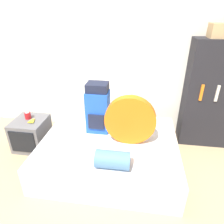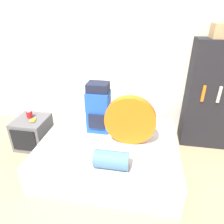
# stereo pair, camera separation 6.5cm
# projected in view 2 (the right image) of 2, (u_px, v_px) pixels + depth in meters

# --- Properties ---
(ground_plane) EXTENTS (16.00, 16.00, 0.00)m
(ground_plane) POSITION_uv_depth(u_px,v_px,m) (85.00, 200.00, 2.46)
(ground_plane) COLOR tan
(wall_back) EXTENTS (8.00, 0.05, 2.60)m
(wall_back) POSITION_uv_depth(u_px,v_px,m) (111.00, 61.00, 3.46)
(wall_back) COLOR silver
(wall_back) RESTS_ON ground_plane
(bed) EXTENTS (1.92, 1.56, 0.42)m
(bed) POSITION_uv_depth(u_px,v_px,m) (109.00, 151.00, 2.97)
(bed) COLOR silver
(bed) RESTS_ON ground_plane
(backpack) EXTENTS (0.33, 0.30, 0.76)m
(backpack) POSITION_uv_depth(u_px,v_px,m) (98.00, 108.00, 2.95)
(backpack) COLOR blue
(backpack) RESTS_ON bed
(tent_bag) EXTENTS (0.69, 0.12, 0.69)m
(tent_bag) POSITION_uv_depth(u_px,v_px,m) (130.00, 121.00, 2.67)
(tent_bag) COLOR orange
(tent_bag) RESTS_ON bed
(sleeping_roll) EXTENTS (0.41, 0.22, 0.22)m
(sleeping_roll) POSITION_uv_depth(u_px,v_px,m) (111.00, 160.00, 2.33)
(sleeping_roll) COLOR teal
(sleeping_roll) RESTS_ON bed
(television) EXTENTS (0.51, 0.55, 0.51)m
(television) POSITION_uv_depth(u_px,v_px,m) (33.00, 132.00, 3.36)
(television) COLOR #5B5B60
(television) RESTS_ON ground_plane
(canister) EXTENTS (0.09, 0.09, 0.12)m
(canister) POSITION_uv_depth(u_px,v_px,m) (29.00, 114.00, 3.27)
(canister) COLOR #B2191E
(canister) RESTS_ON television
(banana_bunch) EXTENTS (0.11, 0.15, 0.03)m
(banana_bunch) POSITION_uv_depth(u_px,v_px,m) (34.00, 120.00, 3.20)
(banana_bunch) COLOR yellow
(banana_bunch) RESTS_ON television
(bookshelf) EXTENTS (0.83, 0.41, 1.74)m
(bookshelf) POSITION_uv_depth(u_px,v_px,m) (214.00, 96.00, 3.16)
(bookshelf) COLOR black
(bookshelf) RESTS_ON ground_plane
(cardboard_box) EXTENTS (0.32, 0.26, 0.20)m
(cardboard_box) POSITION_uv_depth(u_px,v_px,m) (224.00, 31.00, 2.73)
(cardboard_box) COLOR tan
(cardboard_box) RESTS_ON bookshelf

